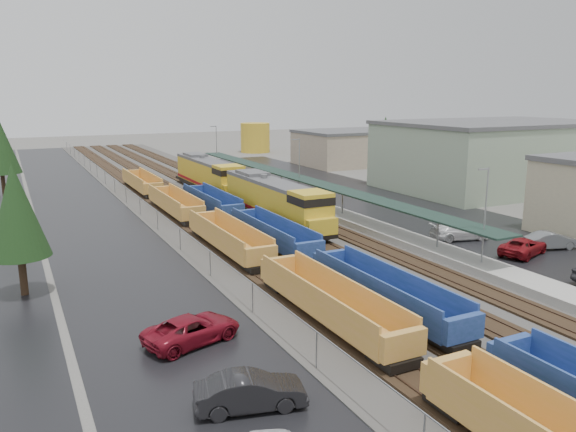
{
  "coord_description": "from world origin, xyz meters",
  "views": [
    {
      "loc": [
        -22.15,
        -10.14,
        13.38
      ],
      "look_at": [
        1.0,
        36.1,
        2.0
      ],
      "focal_mm": 35.0,
      "sensor_mm": 36.0,
      "label": 1
    }
  ],
  "objects_px": {
    "parked_car_west_c": "(192,330)",
    "locomotive_trail": "(209,175)",
    "locomotive_lead": "(276,201)",
    "well_string_blue": "(385,294)",
    "storage_tank": "(255,138)",
    "well_string_yellow": "(270,266)",
    "parked_car_east_e": "(551,241)",
    "parked_car_east_b": "(523,247)",
    "parked_car_east_c": "(459,231)",
    "parked_car_west_b": "(250,392)"
  },
  "relations": [
    {
      "from": "parked_car_west_c",
      "to": "locomotive_trail",
      "type": "bearing_deg",
      "value": -36.45
    },
    {
      "from": "locomotive_lead",
      "to": "well_string_blue",
      "type": "distance_m",
      "value": 24.66
    },
    {
      "from": "locomotive_trail",
      "to": "storage_tank",
      "type": "bearing_deg",
      "value": 60.07
    },
    {
      "from": "well_string_yellow",
      "to": "parked_car_east_e",
      "type": "height_order",
      "value": "well_string_yellow"
    },
    {
      "from": "parked_car_west_c",
      "to": "parked_car_east_b",
      "type": "bearing_deg",
      "value": -98.95
    },
    {
      "from": "storage_tank",
      "to": "parked_car_east_e",
      "type": "height_order",
      "value": "storage_tank"
    },
    {
      "from": "parked_car_east_b",
      "to": "parked_car_east_c",
      "type": "relative_size",
      "value": 0.97
    },
    {
      "from": "storage_tank",
      "to": "parked_car_east_c",
      "type": "relative_size",
      "value": 1.22
    },
    {
      "from": "locomotive_lead",
      "to": "well_string_yellow",
      "type": "bearing_deg",
      "value": -116.75
    },
    {
      "from": "parked_car_west_c",
      "to": "parked_car_east_c",
      "type": "xyz_separation_m",
      "value": [
        28.78,
        10.25,
        0.03
      ]
    },
    {
      "from": "parked_car_west_c",
      "to": "parked_car_east_c",
      "type": "bearing_deg",
      "value": -86.9
    },
    {
      "from": "locomotive_trail",
      "to": "parked_car_west_c",
      "type": "bearing_deg",
      "value": -109.95
    },
    {
      "from": "parked_car_west_b",
      "to": "parked_car_east_c",
      "type": "xyz_separation_m",
      "value": [
        28.51,
        17.75,
        -0.0
      ]
    },
    {
      "from": "well_string_blue",
      "to": "parked_car_west_c",
      "type": "xyz_separation_m",
      "value": [
        -12.06,
        1.06,
        -0.38
      ]
    },
    {
      "from": "locomotive_trail",
      "to": "parked_car_west_b",
      "type": "distance_m",
      "value": 54.12
    },
    {
      "from": "locomotive_trail",
      "to": "parked_car_east_e",
      "type": "relative_size",
      "value": 4.61
    },
    {
      "from": "parked_car_east_b",
      "to": "parked_car_east_e",
      "type": "bearing_deg",
      "value": -105.24
    },
    {
      "from": "locomotive_lead",
      "to": "parked_car_east_e",
      "type": "xyz_separation_m",
      "value": [
        17.64,
        -19.02,
        -1.77
      ]
    },
    {
      "from": "parked_car_east_c",
      "to": "parked_car_east_e",
      "type": "distance_m",
      "value": 7.78
    },
    {
      "from": "parked_car_east_b",
      "to": "parked_car_east_e",
      "type": "xyz_separation_m",
      "value": [
        3.72,
        0.24,
        0.02
      ]
    },
    {
      "from": "parked_car_east_b",
      "to": "parked_car_west_c",
      "type": "bearing_deg",
      "value": 78.68
    },
    {
      "from": "parked_car_east_c",
      "to": "parked_car_east_e",
      "type": "bearing_deg",
      "value": -127.94
    },
    {
      "from": "parked_car_east_b",
      "to": "parked_car_east_e",
      "type": "distance_m",
      "value": 3.73
    },
    {
      "from": "well_string_blue",
      "to": "storage_tank",
      "type": "xyz_separation_m",
      "value": [
        30.96,
        92.12,
        2.18
      ]
    },
    {
      "from": "parked_car_east_c",
      "to": "locomotive_trail",
      "type": "bearing_deg",
      "value": 33.45
    },
    {
      "from": "parked_car_west_b",
      "to": "parked_car_east_b",
      "type": "bearing_deg",
      "value": -55.51
    },
    {
      "from": "well_string_yellow",
      "to": "parked_car_east_c",
      "type": "bearing_deg",
      "value": 7.93
    },
    {
      "from": "storage_tank",
      "to": "parked_car_west_b",
      "type": "xyz_separation_m",
      "value": [
        -42.74,
        -98.57,
        -2.53
      ]
    },
    {
      "from": "parked_car_east_e",
      "to": "locomotive_trail",
      "type": "bearing_deg",
      "value": 39.6
    },
    {
      "from": "locomotive_lead",
      "to": "parked_car_west_c",
      "type": "xyz_separation_m",
      "value": [
        -16.06,
        -23.24,
        -1.77
      ]
    },
    {
      "from": "parked_car_west_b",
      "to": "parked_car_east_b",
      "type": "distance_m",
      "value": 31.84
    },
    {
      "from": "locomotive_trail",
      "to": "parked_car_east_e",
      "type": "xyz_separation_m",
      "value": [
        17.64,
        -40.02,
        -1.77
      ]
    },
    {
      "from": "parked_car_west_c",
      "to": "locomotive_lead",
      "type": "bearing_deg",
      "value": -51.15
    },
    {
      "from": "locomotive_lead",
      "to": "well_string_yellow",
      "type": "distance_m",
      "value": 17.83
    },
    {
      "from": "locomotive_trail",
      "to": "well_string_yellow",
      "type": "relative_size",
      "value": 0.21
    },
    {
      "from": "well_string_blue",
      "to": "parked_car_west_c",
      "type": "bearing_deg",
      "value": 174.99
    },
    {
      "from": "parked_car_east_c",
      "to": "parked_car_west_c",
      "type": "bearing_deg",
      "value": 122.52
    },
    {
      "from": "locomotive_trail",
      "to": "well_string_blue",
      "type": "height_order",
      "value": "locomotive_trail"
    },
    {
      "from": "parked_car_west_b",
      "to": "parked_car_west_c",
      "type": "relative_size",
      "value": 0.88
    },
    {
      "from": "locomotive_trail",
      "to": "parked_car_east_c",
      "type": "xyz_separation_m",
      "value": [
        12.73,
        -33.99,
        -1.74
      ]
    },
    {
      "from": "well_string_yellow",
      "to": "parked_car_west_b",
      "type": "relative_size",
      "value": 20.48
    },
    {
      "from": "parked_car_east_e",
      "to": "locomotive_lead",
      "type": "bearing_deg",
      "value": 58.65
    },
    {
      "from": "parked_car_east_c",
      "to": "well_string_yellow",
      "type": "bearing_deg",
      "value": 110.84
    },
    {
      "from": "parked_car_west_c",
      "to": "parked_car_east_c",
      "type": "distance_m",
      "value": 30.55
    },
    {
      "from": "well_string_yellow",
      "to": "parked_car_east_e",
      "type": "xyz_separation_m",
      "value": [
        25.64,
        -3.15,
        -0.4
      ]
    },
    {
      "from": "parked_car_west_b",
      "to": "parked_car_east_c",
      "type": "height_order",
      "value": "parked_car_west_b"
    },
    {
      "from": "locomotive_lead",
      "to": "parked_car_east_c",
      "type": "xyz_separation_m",
      "value": [
        12.73,
        -12.99,
        -1.74
      ]
    },
    {
      "from": "locomotive_trail",
      "to": "parked_car_east_b",
      "type": "bearing_deg",
      "value": -70.93
    },
    {
      "from": "well_string_blue",
      "to": "parked_car_east_e",
      "type": "distance_m",
      "value": 22.28
    },
    {
      "from": "parked_car_west_c",
      "to": "parked_car_east_b",
      "type": "height_order",
      "value": "parked_car_west_c"
    }
  ]
}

